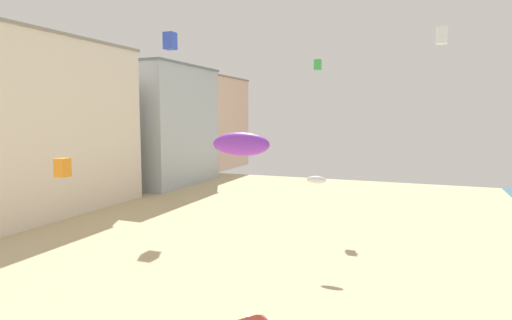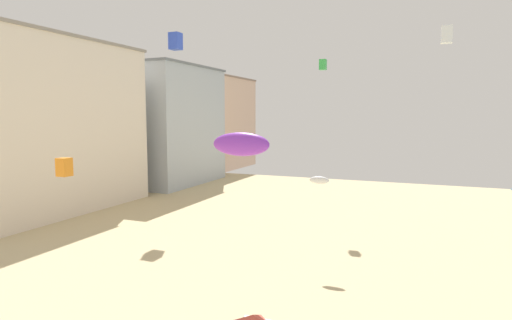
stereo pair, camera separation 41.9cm
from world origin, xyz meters
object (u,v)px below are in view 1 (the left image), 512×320
kite_blue_box (170,41)px  kite_green_box (318,65)px  kite_orange_box (63,168)px  kite_purple_parafoil (241,144)px  kite_white_box (442,35)px  kite_white_parafoil (316,180)px

kite_blue_box → kite_green_box: 14.41m
kite_orange_box → kite_purple_parafoil: kite_purple_parafoil is taller
kite_white_box → kite_green_box: (-10.38, 9.20, -0.46)m
kite_purple_parafoil → kite_green_box: kite_green_box is taller
kite_white_box → kite_blue_box: size_ratio=0.67×
kite_orange_box → kite_purple_parafoil: size_ratio=0.30×
kite_blue_box → kite_white_parafoil: kite_blue_box is taller
kite_white_box → kite_orange_box: size_ratio=1.30×
kite_blue_box → kite_purple_parafoil: (15.33, -18.41, -8.48)m
kite_blue_box → kite_green_box: kite_blue_box is taller
kite_purple_parafoil → kite_white_parafoil: bearing=81.0°
kite_white_box → kite_white_parafoil: (-7.28, -4.04, -9.40)m
kite_orange_box → kite_purple_parafoil: bearing=25.5°
kite_purple_parafoil → kite_orange_box: bearing=-154.5°
kite_orange_box → kite_purple_parafoil: (7.20, 3.43, 1.00)m
kite_blue_box → kite_white_parafoil: 22.28m
kite_orange_box → kite_white_parafoil: 15.33m
kite_green_box → kite_blue_box: bearing=-164.0°
kite_white_box → kite_white_parafoil: kite_white_box is taller
kite_blue_box → kite_white_parafoil: bearing=-29.1°
kite_white_box → kite_green_box: 13.88m
kite_white_box → kite_orange_box: 24.18m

